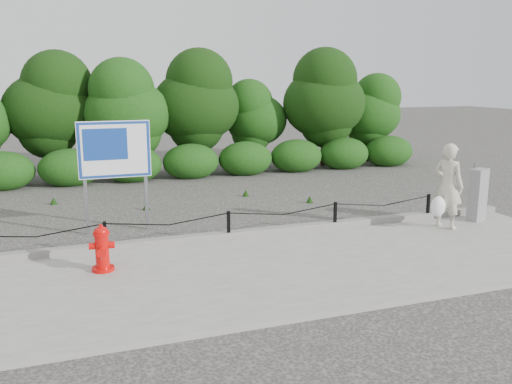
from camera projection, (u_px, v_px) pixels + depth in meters
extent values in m
plane|color=#2D2B28|center=(229.00, 242.00, 11.40)|extent=(90.00, 90.00, 0.00)
cube|color=gray|center=(262.00, 272.00, 9.55)|extent=(14.00, 4.00, 0.08)
cube|color=slate|center=(228.00, 235.00, 11.42)|extent=(14.00, 0.22, 0.14)
cube|color=black|center=(105.00, 237.00, 10.50)|extent=(0.06, 0.06, 0.60)
cube|color=black|center=(229.00, 225.00, 11.33)|extent=(0.06, 0.06, 0.60)
cube|color=black|center=(335.00, 215.00, 12.15)|extent=(0.06, 0.06, 0.60)
cube|color=black|center=(428.00, 206.00, 12.98)|extent=(0.06, 0.06, 0.60)
cylinder|color=black|center=(35.00, 232.00, 10.04)|extent=(2.50, 0.02, 0.02)
cylinder|color=black|center=(169.00, 220.00, 10.87)|extent=(2.50, 0.02, 0.02)
cylinder|color=black|center=(284.00, 210.00, 11.69)|extent=(2.50, 0.02, 0.02)
cylinder|color=black|center=(384.00, 201.00, 12.52)|extent=(2.50, 0.02, 0.02)
cylinder|color=black|center=(52.00, 147.00, 18.69)|extent=(0.18, 0.18, 2.11)
ellipsoid|color=#1C430F|center=(49.00, 104.00, 18.39)|extent=(3.12, 2.70, 3.38)
cylinder|color=black|center=(129.00, 149.00, 18.79)|extent=(0.18, 0.18, 1.99)
ellipsoid|color=#1C430F|center=(127.00, 108.00, 18.50)|extent=(2.95, 2.55, 3.19)
cylinder|color=black|center=(196.00, 142.00, 19.97)|extent=(0.18, 0.18, 2.17)
ellipsoid|color=#1C430F|center=(196.00, 100.00, 19.65)|extent=(3.22, 2.78, 3.48)
cylinder|color=black|center=(256.00, 145.00, 21.22)|extent=(0.18, 0.18, 1.64)
ellipsoid|color=#1C430F|center=(257.00, 116.00, 20.98)|extent=(2.43, 2.10, 2.62)
cylinder|color=black|center=(323.00, 138.00, 21.24)|extent=(0.18, 0.18, 2.22)
ellipsoid|color=#1C430F|center=(324.00, 98.00, 20.92)|extent=(3.28, 2.84, 3.55)
cylinder|color=black|center=(369.00, 140.00, 22.42)|extent=(0.18, 0.18, 1.75)
ellipsoid|color=#1C430F|center=(370.00, 110.00, 22.17)|extent=(2.60, 2.25, 2.81)
cylinder|color=red|center=(103.00, 269.00, 9.51)|extent=(0.44, 0.44, 0.07)
cylinder|color=red|center=(102.00, 251.00, 9.44)|extent=(0.27, 0.27, 0.59)
cylinder|color=red|center=(101.00, 234.00, 9.38)|extent=(0.31, 0.31, 0.05)
ellipsoid|color=red|center=(101.00, 232.00, 9.37)|extent=(0.28, 0.28, 0.19)
cylinder|color=red|center=(101.00, 226.00, 9.35)|extent=(0.07, 0.07, 0.05)
cylinder|color=red|center=(92.00, 246.00, 9.39)|extent=(0.12, 0.13, 0.12)
cylinder|color=red|center=(112.00, 245.00, 9.46)|extent=(0.12, 0.13, 0.12)
cylinder|color=red|center=(102.00, 252.00, 9.27)|extent=(0.18, 0.15, 0.16)
cylinder|color=slate|center=(101.00, 257.00, 9.31)|extent=(0.01, 0.06, 0.13)
imported|color=beige|center=(448.00, 186.00, 12.07)|extent=(0.70, 0.82, 1.92)
ellipsoid|color=white|center=(438.00, 206.00, 11.90)|extent=(0.35, 0.27, 0.46)
cube|color=#97979A|center=(478.00, 195.00, 12.78)|extent=(0.54, 0.43, 1.23)
cube|color=slate|center=(473.00, 191.00, 12.92)|extent=(0.07, 0.07, 1.36)
cube|color=slate|center=(85.00, 179.00, 11.74)|extent=(0.07, 0.07, 2.49)
cube|color=slate|center=(145.00, 176.00, 12.18)|extent=(0.07, 0.07, 2.49)
cube|color=white|center=(114.00, 150.00, 11.78)|extent=(1.56, 0.06, 1.25)
cube|color=navy|center=(114.00, 150.00, 11.76)|extent=(1.53, 0.01, 1.21)
cube|color=navy|center=(105.00, 144.00, 11.66)|extent=(0.94, 0.01, 0.69)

